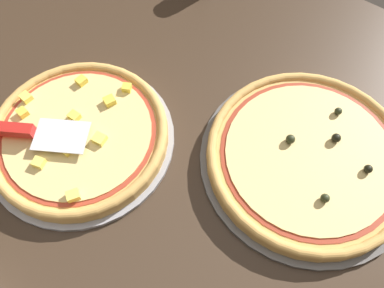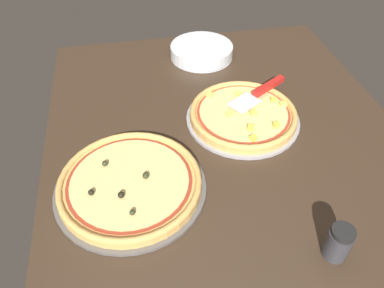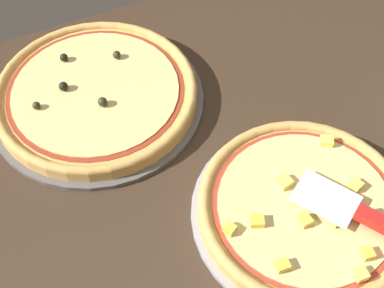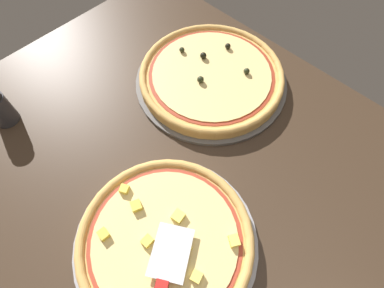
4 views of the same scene
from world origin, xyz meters
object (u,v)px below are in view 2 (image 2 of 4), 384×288
object	(u,v)px
pizza_front	(243,114)
parmesan_shaker	(339,242)
serving_spatula	(264,89)
plate_stack	(202,51)
pizza_back	(130,182)

from	to	relation	value
pizza_front	parmesan_shaker	size ratio (longest dim) A/B	3.70
serving_spatula	plate_stack	size ratio (longest dim) A/B	0.93
parmesan_shaker	pizza_front	bearing A→B (deg)	7.68
serving_spatula	plate_stack	distance (cm)	37.69
serving_spatula	plate_stack	world-z (taller)	serving_spatula
pizza_back	parmesan_shaker	world-z (taller)	parmesan_shaker
pizza_back	parmesan_shaker	size ratio (longest dim) A/B	4.11
serving_spatula	parmesan_shaker	world-z (taller)	parmesan_shaker
plate_stack	parmesan_shaker	world-z (taller)	parmesan_shaker
pizza_front	plate_stack	distance (cm)	42.95
serving_spatula	parmesan_shaker	distance (cm)	59.52
pizza_back	plate_stack	world-z (taller)	pizza_back
pizza_front	parmesan_shaker	xyz separation A→B (cm)	(-51.56, -6.95, 1.95)
serving_spatula	pizza_front	bearing A→B (deg)	130.20
parmesan_shaker	plate_stack	bearing A→B (deg)	7.13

